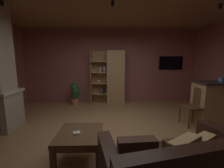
# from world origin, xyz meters

# --- Properties ---
(floor) EXTENTS (6.52, 5.26, 0.02)m
(floor) POSITION_xyz_m (0.00, 0.00, -0.01)
(floor) COLOR #A37A4C
(floor) RESTS_ON ground
(wall_back) EXTENTS (6.64, 0.06, 2.80)m
(wall_back) POSITION_xyz_m (0.00, 2.66, 1.40)
(wall_back) COLOR #9E5B56
(wall_back) RESTS_ON ground
(window_pane_back) EXTENTS (0.60, 0.01, 0.91)m
(window_pane_back) POSITION_xyz_m (-0.47, 2.63, 1.39)
(window_pane_back) COLOR white
(bookshelf_cabinet) EXTENTS (1.23, 0.41, 1.96)m
(bookshelf_cabinet) POSITION_xyz_m (0.10, 2.39, 0.97)
(bookshelf_cabinet) COLOR tan
(bookshelf_cabinet) RESTS_ON ground
(kitchen_bar_counter) EXTENTS (1.42, 0.63, 1.07)m
(kitchen_bar_counter) POSITION_xyz_m (2.81, 0.56, 0.54)
(kitchen_bar_counter) COLOR tan
(kitchen_bar_counter) RESTS_ON ground
(tissue_box) EXTENTS (0.12, 0.12, 0.11)m
(tissue_box) POSITION_xyz_m (2.67, 0.50, 1.13)
(tissue_box) COLOR #598CBF
(tissue_box) RESTS_ON kitchen_bar_counter
(coffee_table) EXTENTS (0.69, 0.70, 0.47)m
(coffee_table) POSITION_xyz_m (-0.53, -0.73, 0.38)
(coffee_table) COLOR brown
(coffee_table) RESTS_ON ground
(table_book_0) EXTENTS (0.12, 0.10, 0.03)m
(table_book_0) POSITION_xyz_m (-0.57, -0.78, 0.48)
(table_book_0) COLOR beige
(table_book_0) RESTS_ON coffee_table
(dining_chair) EXTENTS (0.47, 0.47, 0.92)m
(dining_chair) POSITION_xyz_m (2.03, 0.47, 0.53)
(dining_chair) COLOR brown
(dining_chair) RESTS_ON ground
(potted_floor_plant) EXTENTS (0.33, 0.34, 0.82)m
(potted_floor_plant) POSITION_xyz_m (-1.29, 2.23, 0.43)
(potted_floor_plant) COLOR #B77051
(potted_floor_plant) RESTS_ON ground
(wall_mounted_tv) EXTENTS (0.90, 0.06, 0.51)m
(wall_mounted_tv) POSITION_xyz_m (2.32, 2.60, 1.52)
(wall_mounted_tv) COLOR black
(track_light_spot_0) EXTENTS (0.07, 0.07, 0.09)m
(track_light_spot_0) POSITION_xyz_m (-2.23, 0.33, 2.73)
(track_light_spot_0) COLOR black
(track_light_spot_1) EXTENTS (0.07, 0.07, 0.09)m
(track_light_spot_1) POSITION_xyz_m (0.01, 0.30, 2.73)
(track_light_spot_1) COLOR black
(track_light_spot_2) EXTENTS (0.07, 0.07, 0.09)m
(track_light_spot_2) POSITION_xyz_m (2.32, 0.37, 2.73)
(track_light_spot_2) COLOR black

